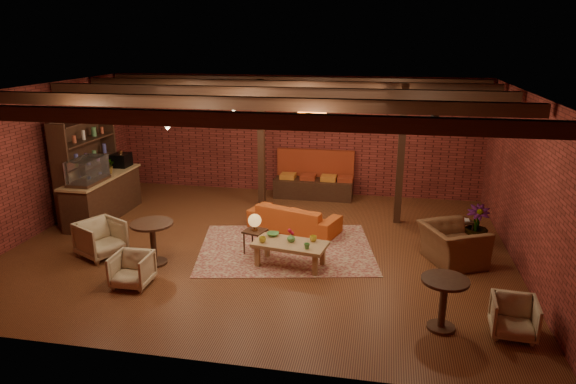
% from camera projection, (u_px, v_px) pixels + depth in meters
% --- Properties ---
extents(floor, '(10.00, 10.00, 0.00)m').
position_uv_depth(floor, '(261.00, 246.00, 10.69)').
color(floor, '#3B1A0E').
rests_on(floor, ground).
extents(ceiling, '(10.00, 8.00, 0.02)m').
position_uv_depth(ceiling, '(258.00, 90.00, 9.76)').
color(ceiling, black).
rests_on(ceiling, wall_back).
extents(wall_back, '(10.00, 0.02, 3.20)m').
position_uv_depth(wall_back, '(295.00, 135.00, 13.98)').
color(wall_back, maroon).
rests_on(wall_back, ground).
extents(wall_front, '(10.00, 0.02, 3.20)m').
position_uv_depth(wall_front, '(184.00, 251.00, 6.47)').
color(wall_front, maroon).
rests_on(wall_front, ground).
extents(wall_left, '(0.02, 8.00, 3.20)m').
position_uv_depth(wall_left, '(36.00, 161.00, 11.13)').
color(wall_left, maroon).
rests_on(wall_left, ground).
extents(wall_right, '(0.02, 8.00, 3.20)m').
position_uv_depth(wall_right, '(526.00, 185.00, 9.33)').
color(wall_right, maroon).
rests_on(wall_right, ground).
extents(ceiling_beams, '(9.80, 6.40, 0.22)m').
position_uv_depth(ceiling_beams, '(258.00, 97.00, 9.80)').
color(ceiling_beams, black).
rests_on(ceiling_beams, ceiling).
extents(ceiling_pipe, '(9.60, 0.12, 0.12)m').
position_uv_depth(ceiling_pipe, '(276.00, 99.00, 11.37)').
color(ceiling_pipe, black).
rests_on(ceiling_pipe, ceiling).
extents(post_left, '(0.16, 0.16, 3.20)m').
position_uv_depth(post_left, '(261.00, 145.00, 12.78)').
color(post_left, black).
rests_on(post_left, ground).
extents(post_right, '(0.16, 0.16, 3.20)m').
position_uv_depth(post_right, '(401.00, 156.00, 11.60)').
color(post_right, black).
rests_on(post_right, ground).
extents(service_counter, '(0.80, 2.50, 1.60)m').
position_uv_depth(service_counter, '(102.00, 186.00, 12.14)').
color(service_counter, black).
rests_on(service_counter, ground).
extents(plant_counter, '(0.35, 0.39, 0.30)m').
position_uv_depth(plant_counter, '(109.00, 167.00, 12.18)').
color(plant_counter, '#337F33').
rests_on(plant_counter, service_counter).
extents(shelving_hutch, '(0.52, 2.00, 2.40)m').
position_uv_depth(shelving_hutch, '(87.00, 167.00, 12.19)').
color(shelving_hutch, black).
rests_on(shelving_hutch, ground).
extents(banquette, '(2.10, 0.70, 1.00)m').
position_uv_depth(banquette, '(314.00, 179.00, 13.78)').
color(banquette, maroon).
rests_on(banquette, ground).
extents(service_sign, '(0.86, 0.06, 0.30)m').
position_uv_depth(service_sign, '(312.00, 113.00, 12.81)').
color(service_sign, '#EC5B17').
rests_on(service_sign, ceiling).
extents(ceiling_spotlights, '(6.40, 4.40, 0.28)m').
position_uv_depth(ceiling_spotlights, '(259.00, 108.00, 9.86)').
color(ceiling_spotlights, black).
rests_on(ceiling_spotlights, ceiling).
extents(rug, '(3.96, 3.32, 0.01)m').
position_uv_depth(rug, '(286.00, 249.00, 10.54)').
color(rug, maroon).
rests_on(rug, floor).
extents(sofa, '(2.19, 1.41, 0.60)m').
position_uv_depth(sofa, '(294.00, 218.00, 11.48)').
color(sofa, '#BF4C1A').
rests_on(sofa, floor).
extents(coffee_table, '(1.46, 0.89, 0.72)m').
position_uv_depth(coffee_table, '(290.00, 245.00, 9.67)').
color(coffee_table, '#976846').
rests_on(coffee_table, floor).
extents(side_table_lamp, '(0.49, 0.49, 0.83)m').
position_uv_depth(side_table_lamp, '(255.00, 224.00, 10.16)').
color(side_table_lamp, black).
rests_on(side_table_lamp, floor).
extents(round_table_left, '(0.80, 0.80, 0.83)m').
position_uv_depth(round_table_left, '(153.00, 236.00, 9.70)').
color(round_table_left, black).
rests_on(round_table_left, floor).
extents(armchair_a, '(1.00, 1.02, 0.79)m').
position_uv_depth(armchair_a, '(101.00, 237.00, 10.11)').
color(armchair_a, beige).
rests_on(armchair_a, floor).
extents(armchair_b, '(0.64, 0.60, 0.65)m').
position_uv_depth(armchair_b, '(132.00, 268.00, 8.92)').
color(armchair_b, beige).
rests_on(armchair_b, floor).
extents(armchair_right, '(1.16, 1.35, 1.00)m').
position_uv_depth(armchair_right, '(453.00, 238.00, 9.77)').
color(armchair_right, brown).
rests_on(armchair_right, floor).
extents(side_table_book, '(0.53, 0.53, 0.47)m').
position_uv_depth(side_table_book, '(462.00, 222.00, 10.89)').
color(side_table_book, black).
rests_on(side_table_book, floor).
extents(round_table_right, '(0.70, 0.70, 0.82)m').
position_uv_depth(round_table_right, '(444.00, 296.00, 7.52)').
color(round_table_right, black).
rests_on(round_table_right, floor).
extents(armchair_far, '(0.66, 0.63, 0.64)m').
position_uv_depth(armchair_far, '(514.00, 315.00, 7.42)').
color(armchair_far, beige).
rests_on(armchair_far, floor).
extents(plant_tall, '(1.57, 1.57, 2.53)m').
position_uv_depth(plant_tall, '(481.00, 186.00, 10.43)').
color(plant_tall, '#4C7F4C').
rests_on(plant_tall, floor).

